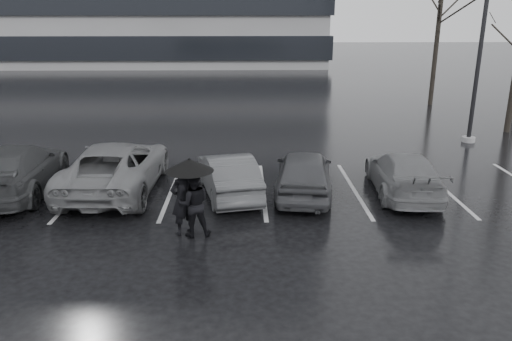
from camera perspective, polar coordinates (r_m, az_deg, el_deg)
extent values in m
plane|color=black|center=(13.00, -1.45, -5.98)|extent=(160.00, 160.00, 0.00)
cube|color=black|center=(63.91, -22.20, 13.54)|extent=(60.60, 25.60, 2.20)
cube|color=black|center=(63.83, -22.63, 17.11)|extent=(60.60, 25.60, 2.20)
imported|color=black|center=(14.82, 5.49, -0.21)|extent=(2.11, 4.19, 1.37)
imported|color=#2D2D30|center=(14.72, -3.18, -0.47)|extent=(2.13, 4.04, 1.27)
imported|color=#4E4E51|center=(15.70, -15.70, 0.47)|extent=(2.63, 5.45, 1.50)
imported|color=black|center=(16.50, -25.75, 0.13)|extent=(2.48, 5.23, 1.47)
imported|color=#4E4E51|center=(15.49, 16.49, -0.31)|extent=(2.08, 4.42, 1.25)
imported|color=black|center=(12.18, -8.38, -3.26)|extent=(0.78, 0.75, 1.80)
imported|color=black|center=(12.07, -7.17, -3.78)|extent=(0.89, 0.75, 1.65)
cylinder|color=black|center=(12.13, -7.46, -3.63)|extent=(0.03, 0.03, 1.67)
cone|color=black|center=(11.82, -7.64, 0.62)|extent=(1.15, 1.15, 0.29)
sphere|color=black|center=(11.78, -7.67, 1.30)|extent=(0.05, 0.05, 0.05)
cylinder|color=gray|center=(22.79, 23.10, 3.30)|extent=(0.53, 0.53, 0.21)
cylinder|color=black|center=(22.22, 24.60, 15.10)|extent=(0.17, 0.17, 9.61)
cube|color=#B8B9BB|center=(16.13, -19.53, -2.24)|extent=(0.12, 5.00, 0.00)
cube|color=#B8B9BB|center=(15.48, -9.62, -2.26)|extent=(0.12, 5.00, 0.00)
cube|color=#B8B9BB|center=(15.33, 0.80, -2.20)|extent=(0.12, 5.00, 0.00)
cube|color=#B8B9BB|center=(15.68, 11.08, -2.08)|extent=(0.12, 5.00, 0.00)
cube|color=#B8B9BB|center=(16.51, 20.62, -1.90)|extent=(0.12, 5.00, 0.00)
cylinder|color=black|center=(30.93, 20.08, 14.87)|extent=(0.26, 0.26, 8.50)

